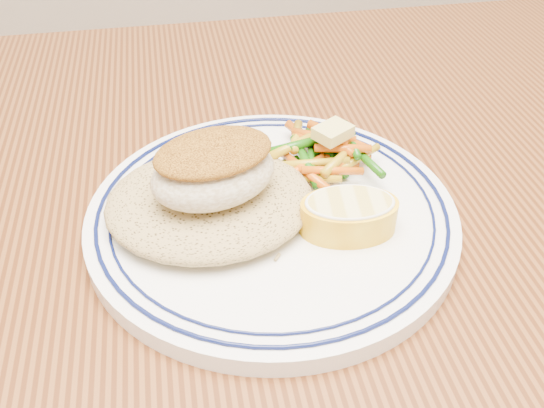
{
  "coord_description": "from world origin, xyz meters",
  "views": [
    {
      "loc": [
        -0.11,
        -0.31,
        1.06
      ],
      "look_at": [
        -0.05,
        0.04,
        0.77
      ],
      "focal_mm": 40.0,
      "sensor_mm": 36.0,
      "label": 1
    }
  ],
  "objects_px": {
    "dining_table": "(333,333)",
    "rice_pilaf": "(210,197)",
    "plate": "(272,215)",
    "vegetable_pile": "(324,152)",
    "lemon_wedge": "(349,214)",
    "fish_fillet": "(213,169)"
  },
  "relations": [
    {
      "from": "vegetable_pile",
      "to": "lemon_wedge",
      "type": "xyz_separation_m",
      "value": [
        -0.0,
        -0.08,
        0.0
      ]
    },
    {
      "from": "plate",
      "to": "vegetable_pile",
      "type": "relative_size",
      "value": 2.64
    },
    {
      "from": "plate",
      "to": "fish_fillet",
      "type": "relative_size",
      "value": 2.67
    },
    {
      "from": "fish_fillet",
      "to": "lemon_wedge",
      "type": "height_order",
      "value": "fish_fillet"
    },
    {
      "from": "dining_table",
      "to": "rice_pilaf",
      "type": "distance_m",
      "value": 0.16
    },
    {
      "from": "dining_table",
      "to": "vegetable_pile",
      "type": "distance_m",
      "value": 0.15
    },
    {
      "from": "rice_pilaf",
      "to": "fish_fillet",
      "type": "relative_size",
      "value": 1.47
    },
    {
      "from": "fish_fillet",
      "to": "rice_pilaf",
      "type": "bearing_deg",
      "value": 114.38
    },
    {
      "from": "dining_table",
      "to": "fish_fillet",
      "type": "xyz_separation_m",
      "value": [
        -0.09,
        0.03,
        0.16
      ]
    },
    {
      "from": "fish_fillet",
      "to": "lemon_wedge",
      "type": "relative_size",
      "value": 1.41
    },
    {
      "from": "lemon_wedge",
      "to": "vegetable_pile",
      "type": "bearing_deg",
      "value": 88.32
    },
    {
      "from": "vegetable_pile",
      "to": "lemon_wedge",
      "type": "distance_m",
      "value": 0.08
    },
    {
      "from": "fish_fillet",
      "to": "vegetable_pile",
      "type": "bearing_deg",
      "value": 29.16
    },
    {
      "from": "fish_fillet",
      "to": "vegetable_pile",
      "type": "relative_size",
      "value": 0.99
    },
    {
      "from": "fish_fillet",
      "to": "vegetable_pile",
      "type": "height_order",
      "value": "fish_fillet"
    },
    {
      "from": "plate",
      "to": "lemon_wedge",
      "type": "distance_m",
      "value": 0.06
    },
    {
      "from": "rice_pilaf",
      "to": "plate",
      "type": "bearing_deg",
      "value": -4.92
    },
    {
      "from": "plate",
      "to": "lemon_wedge",
      "type": "height_order",
      "value": "lemon_wedge"
    },
    {
      "from": "rice_pilaf",
      "to": "fish_fillet",
      "type": "distance_m",
      "value": 0.03
    },
    {
      "from": "fish_fillet",
      "to": "plate",
      "type": "bearing_deg",
      "value": 6.0
    },
    {
      "from": "dining_table",
      "to": "rice_pilaf",
      "type": "relative_size",
      "value": 9.65
    },
    {
      "from": "vegetable_pile",
      "to": "fish_fillet",
      "type": "bearing_deg",
      "value": -150.84
    }
  ]
}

